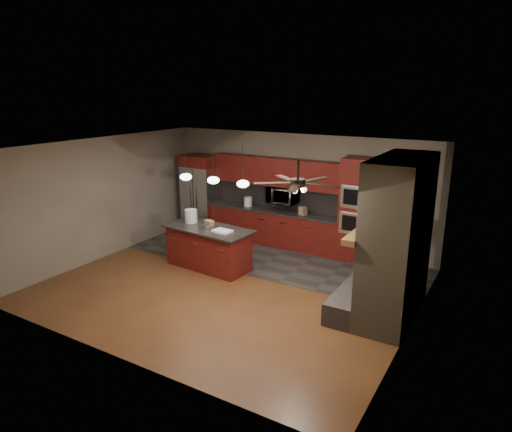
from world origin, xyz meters
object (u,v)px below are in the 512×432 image
Objects in this scene: microwave at (283,195)px; white_bucket at (191,216)px; paint_tray at (222,231)px; cardboard_box at (209,223)px; paint_can at (206,227)px; counter_bucket at (248,202)px; counter_box at (303,211)px; kitchen_island at (209,247)px; refrigerator at (201,194)px; oven_tower at (359,210)px.

white_bucket is at bearing -121.83° from microwave.
microwave is 1.86× the size of paint_tray.
white_bucket is 1.58× the size of cardboard_box.
white_bucket reaches higher than paint_tray.
counter_bucket is (-0.32, 2.24, 0.04)m from paint_can.
microwave is 4.46× the size of paint_can.
counter_bucket is at bearing -158.20° from counter_box.
cardboard_box is 0.98× the size of counter_box.
paint_can is 0.27m from cardboard_box.
paint_can reaches higher than kitchen_island.
cardboard_box is (-0.51, 0.23, 0.04)m from paint_tray.
counter_box reaches higher than kitchen_island.
kitchen_island is 8.72× the size of counter_bucket.
cardboard_box reaches higher than paint_can.
refrigerator reaches higher than paint_can.
cardboard_box is (-0.11, 0.25, 0.01)m from paint_can.
paint_can is at bearing -21.77° from white_bucket.
refrigerator reaches higher than microwave.
paint_tray is (-2.23, -2.21, -0.25)m from oven_tower.
paint_can is at bearing -50.71° from cardboard_box.
oven_tower reaches higher than counter_box.
cardboard_box is (1.67, -1.91, -0.09)m from refrigerator.
cardboard_box is 2.00m from counter_bucket.
white_bucket reaches higher than counter_bucket.
paint_tray is at bearing -71.87° from counter_bucket.
microwave is at bearing -165.86° from counter_box.
microwave reaches higher than counter_bucket.
refrigerator is 2.54m from cardboard_box.
refrigerator is at bearing -176.92° from microwave.
counter_box reaches higher than cardboard_box.
counter_bucket is (-0.28, 2.13, 0.55)m from kitchen_island.
cardboard_box reaches higher than paint_tray.
microwave is at bearing 3.08° from refrigerator.
oven_tower is at bearing 0.96° from refrigerator.
white_bucket is (-0.57, 0.13, 0.61)m from kitchen_island.
paint_can is 0.41m from paint_tray.
microwave is at bearing 73.82° from paint_can.
microwave reaches higher than paint_tray.
counter_bucket is 1.22× the size of counter_box.
paint_can is at bearing -106.18° from microwave.
oven_tower is 7.88× the size of white_bucket.
paint_tray is at bearing -135.27° from oven_tower.
white_bucket reaches higher than paint_can.
refrigerator is 2.25m from white_bucket.
oven_tower reaches higher than microwave.
white_bucket is (-1.27, -2.05, -0.23)m from microwave.
paint_tray is 2.33m from counter_box.
kitchen_island is at bearing 173.70° from paint_tray.
microwave is 1.03m from counter_bucket.
white_bucket is (-3.25, -1.99, -0.12)m from oven_tower.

